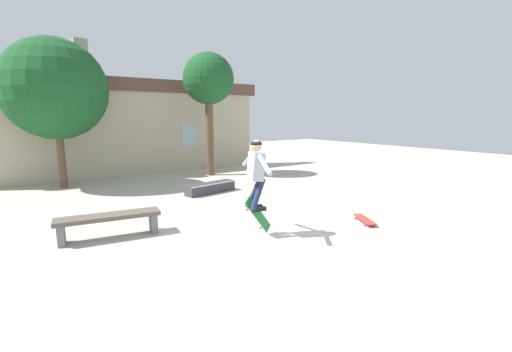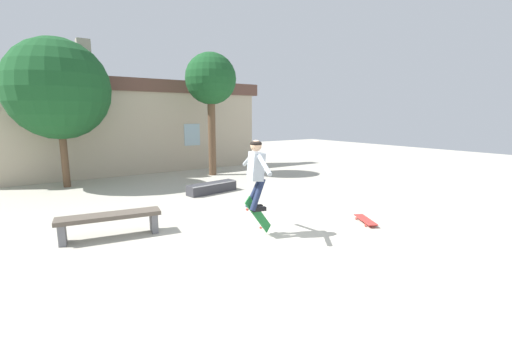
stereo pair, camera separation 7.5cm
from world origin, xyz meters
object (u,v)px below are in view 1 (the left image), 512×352
skate_ledge (210,188)px  skateboard_flipping (258,215)px  tree_right (208,81)px  park_bench (109,221)px  skater (256,169)px  tree_left (55,89)px  skateboard_resting (365,219)px

skate_ledge → skateboard_flipping: size_ratio=2.17×
tree_right → park_bench: (-4.79, -5.16, -3.23)m
skater → tree_left: bearing=122.2°
tree_right → skateboard_resting: bearing=-90.4°
skate_ledge → skater: size_ratio=1.22×
tree_left → skater: size_ratio=3.47×
skateboard_flipping → tree_right: bearing=77.9°
park_bench → skateboard_flipping: 2.81m
skateboard_flipping → skater: bearing=-160.2°
skate_ledge → skater: skater is taller
tree_left → skateboard_flipping: size_ratio=6.17×
park_bench → skate_ledge: bearing=43.6°
tree_right → skate_ledge: size_ratio=2.82×
tree_left → skateboard_resting: bearing=-58.1°
skateboard_resting → skater: bearing=-77.1°
park_bench → skater: (2.33, -1.49, 0.96)m
tree_right → skater: bearing=-110.3°
skater → skateboard_flipping: bearing=25.1°
skateboard_flipping → skate_ledge: bearing=83.9°
skate_ledge → skateboard_resting: size_ratio=2.04×
skate_ledge → skateboard_resting: skate_ledge is taller
tree_right → skate_ledge: bearing=-117.4°
tree_left → skate_ledge: tree_left is taller
tree_left → skater: tree_left is taller
tree_left → skateboard_flipping: (2.56, -7.24, -2.67)m
skate_ledge → skater: 4.14m
tree_right → skateboard_flipping: bearing=-109.9°
tree_right → skater: tree_right is taller
skater → skateboard_flipping: skater is taller
skate_ledge → skater: bearing=-114.1°
skate_ledge → skater: (-1.01, -3.85, 1.15)m
park_bench → skateboard_resting: 5.21m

